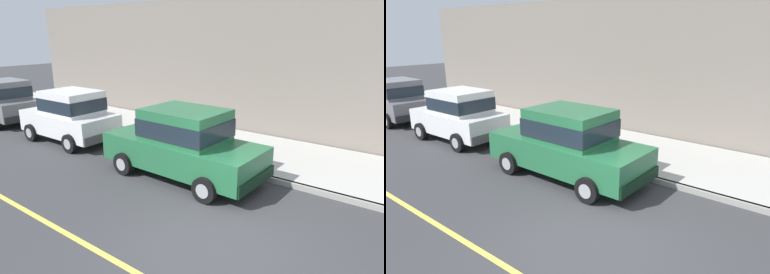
# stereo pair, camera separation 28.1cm
# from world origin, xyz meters

# --- Properties ---
(ground_plane) EXTENTS (80.00, 80.00, 0.00)m
(ground_plane) POSITION_xyz_m (0.00, 0.00, 0.00)
(ground_plane) COLOR #38383A
(curb) EXTENTS (0.16, 64.00, 0.14)m
(curb) POSITION_xyz_m (3.20, 0.00, 0.07)
(curb) COLOR gray
(curb) RESTS_ON ground
(sidewalk) EXTENTS (3.60, 64.00, 0.14)m
(sidewalk) POSITION_xyz_m (5.00, 0.00, 0.07)
(sidewalk) COLOR #B7B5AD
(sidewalk) RESTS_ON ground
(car_green_sedan) EXTENTS (2.07, 4.62, 1.92)m
(car_green_sedan) POSITION_xyz_m (2.07, 2.32, 0.98)
(car_green_sedan) COLOR #23663D
(car_green_sedan) RESTS_ON ground
(car_white_hatchback) EXTENTS (2.02, 3.84, 1.88)m
(car_white_hatchback) POSITION_xyz_m (2.21, 7.65, 0.98)
(car_white_hatchback) COLOR white
(car_white_hatchback) RESTS_ON ground
(car_grey_hatchback) EXTENTS (2.06, 3.86, 1.88)m
(car_grey_hatchback) POSITION_xyz_m (2.16, 12.48, 0.98)
(car_grey_hatchback) COLOR slate
(car_grey_hatchback) RESTS_ON ground
(dog_white) EXTENTS (0.54, 0.60, 0.49)m
(dog_white) POSITION_xyz_m (4.34, 3.24, 0.43)
(dog_white) COLOR white
(dog_white) RESTS_ON sidewalk
(building_facade) EXTENTS (0.50, 20.00, 5.17)m
(building_facade) POSITION_xyz_m (7.10, 6.11, 2.58)
(building_facade) COLOR slate
(building_facade) RESTS_ON ground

